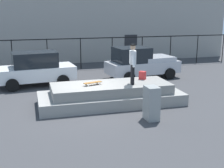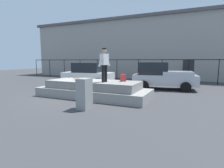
{
  "view_description": "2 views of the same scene",
  "coord_description": "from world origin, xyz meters",
  "px_view_note": "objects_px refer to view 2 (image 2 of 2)",
  "views": [
    {
      "loc": [
        -2.28,
        -12.05,
        3.95
      ],
      "look_at": [
        1.3,
        0.97,
        0.62
      ],
      "focal_mm": 49.16,
      "sensor_mm": 36.0,
      "label": 1
    },
    {
      "loc": [
        5.86,
        -8.18,
        1.95
      ],
      "look_at": [
        1.51,
        1.28,
        0.58
      ],
      "focal_mm": 28.61,
      "sensor_mm": 36.0,
      "label": 2
    }
  ],
  "objects_px": {
    "skateboarder": "(104,63)",
    "utility_box": "(84,94)",
    "skateboard": "(80,78)",
    "car_silver_pickup_mid": "(162,76)",
    "backpack": "(123,78)",
    "car_white_sedan_near": "(88,74)"
  },
  "relations": [
    {
      "from": "skateboard",
      "to": "car_white_sedan_near",
      "type": "xyz_separation_m",
      "value": [
        -2.18,
        4.23,
        -0.09
      ]
    },
    {
      "from": "utility_box",
      "to": "skateboarder",
      "type": "bearing_deg",
      "value": 90.61
    },
    {
      "from": "backpack",
      "to": "car_silver_pickup_mid",
      "type": "xyz_separation_m",
      "value": [
        1.37,
        3.89,
        -0.16
      ]
    },
    {
      "from": "skateboard",
      "to": "car_silver_pickup_mid",
      "type": "xyz_separation_m",
      "value": [
        3.73,
        4.35,
        -0.08
      ]
    },
    {
      "from": "skateboarder",
      "to": "car_white_sedan_near",
      "type": "height_order",
      "value": "skateboarder"
    },
    {
      "from": "skateboard",
      "to": "car_silver_pickup_mid",
      "type": "bearing_deg",
      "value": 49.4
    },
    {
      "from": "backpack",
      "to": "utility_box",
      "type": "distance_m",
      "value": 2.77
    },
    {
      "from": "backpack",
      "to": "car_silver_pickup_mid",
      "type": "distance_m",
      "value": 4.13
    },
    {
      "from": "skateboard",
      "to": "backpack",
      "type": "relative_size",
      "value": 2.25
    },
    {
      "from": "car_white_sedan_near",
      "to": "car_silver_pickup_mid",
      "type": "distance_m",
      "value": 5.91
    },
    {
      "from": "car_white_sedan_near",
      "to": "utility_box",
      "type": "distance_m",
      "value": 7.52
    },
    {
      "from": "car_silver_pickup_mid",
      "to": "utility_box",
      "type": "height_order",
      "value": "car_silver_pickup_mid"
    },
    {
      "from": "skateboard",
      "to": "car_white_sedan_near",
      "type": "relative_size",
      "value": 0.19
    },
    {
      "from": "car_white_sedan_near",
      "to": "utility_box",
      "type": "bearing_deg",
      "value": -58.84
    },
    {
      "from": "skateboarder",
      "to": "utility_box",
      "type": "height_order",
      "value": "skateboarder"
    },
    {
      "from": "backpack",
      "to": "utility_box",
      "type": "relative_size",
      "value": 0.29
    },
    {
      "from": "utility_box",
      "to": "backpack",
      "type": "bearing_deg",
      "value": 74.62
    },
    {
      "from": "backpack",
      "to": "car_white_sedan_near",
      "type": "xyz_separation_m",
      "value": [
        -4.54,
        3.78,
        -0.17
      ]
    },
    {
      "from": "skateboarder",
      "to": "backpack",
      "type": "xyz_separation_m",
      "value": [
        0.72,
        0.73,
        -0.78
      ]
    },
    {
      "from": "car_silver_pickup_mid",
      "to": "skateboard",
      "type": "bearing_deg",
      "value": -130.6
    },
    {
      "from": "skateboard",
      "to": "car_silver_pickup_mid",
      "type": "distance_m",
      "value": 5.73
    },
    {
      "from": "skateboard",
      "to": "backpack",
      "type": "height_order",
      "value": "backpack"
    }
  ]
}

